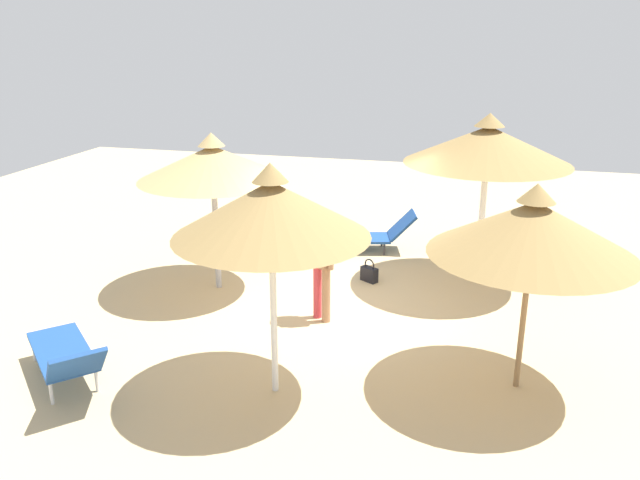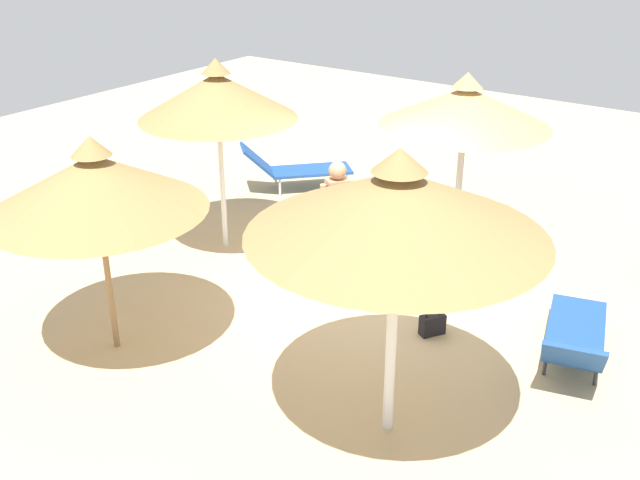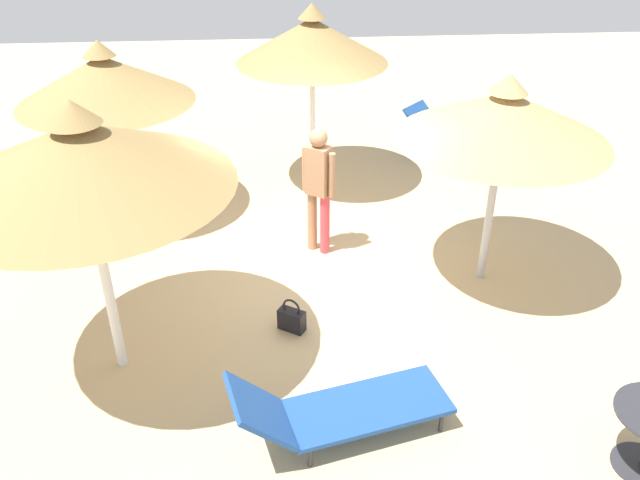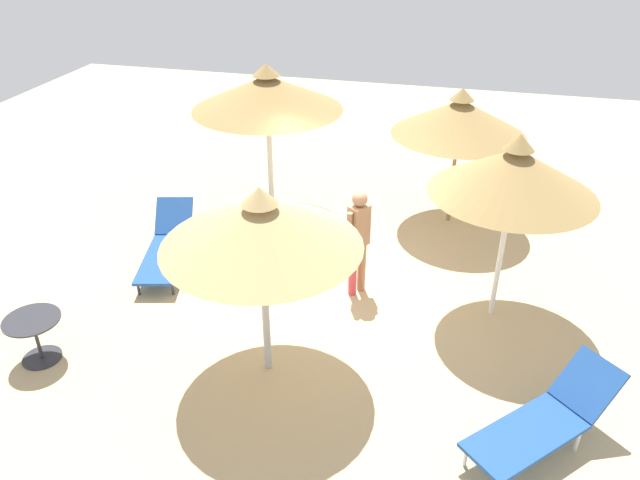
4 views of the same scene
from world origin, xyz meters
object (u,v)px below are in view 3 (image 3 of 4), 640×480
Objects in this scene: parasol_umbrella_center at (504,117)px; parasol_umbrella_near_left at (80,156)px; person_standing_far_left at (318,183)px; lounge_chair_far_right at (456,141)px; parasol_umbrella_edge at (104,79)px; handbag at (292,319)px; lounge_chair_front at (337,408)px; parasol_umbrella_back at (312,40)px.

parasol_umbrella_near_left is at bearing 107.32° from parasol_umbrella_center.
lounge_chair_far_right is at bearing -44.04° from person_standing_far_left.
lounge_chair_far_right is (4.84, -4.87, -2.02)m from parasol_umbrella_near_left.
parasol_umbrella_edge is 6.18× the size of handbag.
parasol_umbrella_center is 1.51× the size of person_standing_far_left.
parasol_umbrella_edge is at bearing 66.06° from person_standing_far_left.
lounge_chair_front is at bearing 178.79° from person_standing_far_left.
parasol_umbrella_near_left is at bearing 134.81° from lounge_chair_far_right.
parasol_umbrella_back is 4.44m from handbag.
parasol_umbrella_near_left is 7.02× the size of handbag.
parasol_umbrella_edge is at bearing 9.33° from parasol_umbrella_near_left.
parasol_umbrella_center is at bearing 171.32° from lounge_chair_far_right.
parasol_umbrella_near_left reaches higher than parasol_umbrella_edge.
lounge_chair_far_right is at bearing -8.68° from parasol_umbrella_center.
handbag is (-1.72, 0.43, -0.89)m from person_standing_far_left.
parasol_umbrella_back is 4.88m from parasol_umbrella_near_left.
parasol_umbrella_near_left is 7.16m from lounge_chair_far_right.
parasol_umbrella_edge reaches higher than person_standing_far_left.
parasol_umbrella_center is at bearing -70.05° from handbag.
parasol_umbrella_near_left is at bearing -170.67° from parasol_umbrella_edge.
lounge_chair_front is (-1.16, -2.22, -2.10)m from parasol_umbrella_near_left.
person_standing_far_left is at bearing -1.21° from lounge_chair_front.
parasol_umbrella_near_left is 1.11× the size of parasol_umbrella_center.
lounge_chair_far_right is 3.77m from person_standing_far_left.
parasol_umbrella_back is 1.53× the size of lounge_chair_far_right.
person_standing_far_left is 4.21× the size of handbag.
parasol_umbrella_near_left is 2.99m from handbag.
lounge_chair_far_right is at bearing -34.53° from handbag.
parasol_umbrella_edge reaches higher than lounge_chair_far_right.
person_standing_far_left is at bearing -14.19° from handbag.
parasol_umbrella_near_left is at bearing 62.30° from lounge_chair_front.
parasol_umbrella_back is at bearing 34.37° from parasol_umbrella_center.
lounge_chair_front is at bearing 139.83° from parasol_umbrella_center.
lounge_chair_front is at bearing -167.31° from handbag.
person_standing_far_left is at bearing 135.96° from lounge_chair_far_right.
parasol_umbrella_back is 1.33× the size of lounge_chair_front.
parasol_umbrella_edge is at bearing 104.53° from lounge_chair_far_right.
parasol_umbrella_back reaches higher than parasol_umbrella_edge.
parasol_umbrella_near_left is at bearing 151.27° from parasol_umbrella_back.
parasol_umbrella_edge is (2.08, 4.91, -0.11)m from parasol_umbrella_center.
person_standing_far_left is (0.81, 2.06, -1.16)m from parasol_umbrella_center.
parasol_umbrella_back is at bearing -1.34° from lounge_chair_front.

